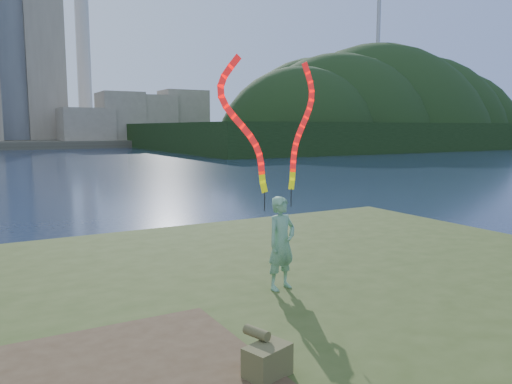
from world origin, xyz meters
TOP-DOWN VIEW (x-y plane):
  - ground at (0.00, 0.00)m, footprint 320.00×320.00m
  - grassy_knoll at (0.00, -2.30)m, footprint 20.00×18.00m
  - wooded_hill at (59.57, 59.96)m, footprint 78.00×50.00m
  - woman_with_ribbons at (0.88, -1.46)m, footprint 1.94×0.56m
  - canvas_bag at (-0.75, -3.79)m, footprint 0.53×0.60m

SIDE VIEW (x-z plane):
  - ground at x=0.00m, z-range 0.00..0.00m
  - wooded_hill at x=59.57m, z-range -31.34..31.66m
  - grassy_knoll at x=0.00m, z-range -0.06..0.74m
  - canvas_bag at x=-0.75m, z-range 0.76..1.20m
  - woman_with_ribbons at x=0.88m, z-range 0.31..4.18m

